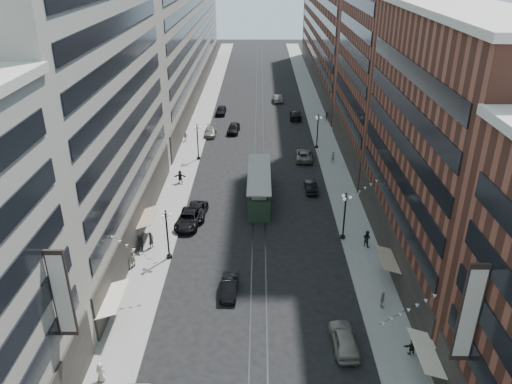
{
  "coord_description": "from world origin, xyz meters",
  "views": [
    {
      "loc": [
        0.03,
        -15.16,
        28.55
      ],
      "look_at": [
        -0.33,
        33.54,
        5.0
      ],
      "focal_mm": 35.0,
      "sensor_mm": 36.0,
      "label": 1
    }
  ],
  "objects_px": {
    "car_7": "(196,211)",
    "pedestrian_6": "(185,136)",
    "car_2": "(189,219)",
    "pedestrian_9": "(327,116)",
    "lamppost_sw_far": "(167,233)",
    "car_14": "(278,98)",
    "lamppost_se_mid": "(318,130)",
    "pedestrian_4": "(382,300)",
    "car_4": "(344,339)",
    "pedestrian_1": "(101,372)",
    "lamppost_se_far": "(345,214)",
    "car_11": "(304,155)",
    "pedestrian_extra_1": "(151,240)",
    "pedestrian_extra_0": "(133,259)",
    "lamppost_sw_mid": "(198,141)",
    "car_12": "(295,115)",
    "car_10": "(311,186)",
    "pedestrian_7": "(367,238)",
    "car_5": "(229,287)",
    "car_8": "(210,132)",
    "pedestrian_2": "(140,243)",
    "car_13": "(234,128)",
    "pedestrian_5": "(180,177)",
    "pedestrian_8": "(333,157)",
    "pedestrian_extra_2": "(412,346)",
    "car_9": "(221,110)",
    "streetcar": "(259,187)"
  },
  "relations": [
    {
      "from": "car_14",
      "to": "pedestrian_5",
      "type": "relative_size",
      "value": 2.61
    },
    {
      "from": "lamppost_se_mid",
      "to": "pedestrian_extra_0",
      "type": "xyz_separation_m",
      "value": [
        -21.69,
        -33.66,
        -2.02
      ]
    },
    {
      "from": "lamppost_sw_mid",
      "to": "car_13",
      "type": "bearing_deg",
      "value": 69.74
    },
    {
      "from": "car_7",
      "to": "pedestrian_6",
      "type": "height_order",
      "value": "pedestrian_6"
    },
    {
      "from": "car_2",
      "to": "pedestrian_9",
      "type": "distance_m",
      "value": 44.3
    },
    {
      "from": "car_12",
      "to": "pedestrian_1",
      "type": "bearing_deg",
      "value": 77.39
    },
    {
      "from": "car_4",
      "to": "pedestrian_extra_0",
      "type": "bearing_deg",
      "value": -32.12
    },
    {
      "from": "car_4",
      "to": "car_12",
      "type": "bearing_deg",
      "value": -92.59
    },
    {
      "from": "lamppost_se_mid",
      "to": "pedestrian_4",
      "type": "relative_size",
      "value": 3.34
    },
    {
      "from": "car_12",
      "to": "pedestrian_4",
      "type": "bearing_deg",
      "value": 97.5
    },
    {
      "from": "car_13",
      "to": "pedestrian_5",
      "type": "height_order",
      "value": "pedestrian_5"
    },
    {
      "from": "lamppost_sw_mid",
      "to": "car_4",
      "type": "height_order",
      "value": "lamppost_sw_mid"
    },
    {
      "from": "car_7",
      "to": "car_11",
      "type": "height_order",
      "value": "car_11"
    },
    {
      "from": "car_9",
      "to": "pedestrian_extra_0",
      "type": "height_order",
      "value": "pedestrian_extra_0"
    },
    {
      "from": "lamppost_se_far",
      "to": "car_4",
      "type": "height_order",
      "value": "lamppost_se_far"
    },
    {
      "from": "car_9",
      "to": "car_8",
      "type": "bearing_deg",
      "value": -92.28
    },
    {
      "from": "pedestrian_2",
      "to": "car_8",
      "type": "distance_m",
      "value": 37.13
    },
    {
      "from": "lamppost_sw_far",
      "to": "pedestrian_1",
      "type": "distance_m",
      "value": 16.59
    },
    {
      "from": "lamppost_se_mid",
      "to": "pedestrian_5",
      "type": "height_order",
      "value": "lamppost_se_mid"
    },
    {
      "from": "car_10",
      "to": "car_13",
      "type": "height_order",
      "value": "car_13"
    },
    {
      "from": "car_8",
      "to": "pedestrian_9",
      "type": "xyz_separation_m",
      "value": [
        20.9,
        8.14,
        0.24
      ]
    },
    {
      "from": "pedestrian_1",
      "to": "pedestrian_extra_1",
      "type": "bearing_deg",
      "value": -79.66
    },
    {
      "from": "lamppost_sw_far",
      "to": "car_14",
      "type": "bearing_deg",
      "value": 77.71
    },
    {
      "from": "pedestrian_6",
      "to": "pedestrian_extra_1",
      "type": "height_order",
      "value": "pedestrian_extra_1"
    },
    {
      "from": "car_4",
      "to": "lamppost_se_mid",
      "type": "bearing_deg",
      "value": -95.67
    },
    {
      "from": "car_5",
      "to": "car_14",
      "type": "bearing_deg",
      "value": 85.43
    },
    {
      "from": "car_2",
      "to": "pedestrian_2",
      "type": "bearing_deg",
      "value": -120.75
    },
    {
      "from": "lamppost_se_far",
      "to": "pedestrian_8",
      "type": "distance_m",
      "value": 22.05
    },
    {
      "from": "pedestrian_extra_0",
      "to": "pedestrian_4",
      "type": "bearing_deg",
      "value": 106.95
    },
    {
      "from": "pedestrian_7",
      "to": "pedestrian_extra_2",
      "type": "xyz_separation_m",
      "value": [
        0.5,
        -15.85,
        -0.18
      ]
    },
    {
      "from": "pedestrian_2",
      "to": "pedestrian_7",
      "type": "xyz_separation_m",
      "value": [
        23.85,
        1.15,
        0.0
      ]
    },
    {
      "from": "car_7",
      "to": "pedestrian_2",
      "type": "bearing_deg",
      "value": -119.29
    },
    {
      "from": "pedestrian_2",
      "to": "car_7",
      "type": "bearing_deg",
      "value": 74.27
    },
    {
      "from": "pedestrian_6",
      "to": "car_4",
      "type": "bearing_deg",
      "value": 101.29
    },
    {
      "from": "pedestrian_8",
      "to": "pedestrian_9",
      "type": "distance_m",
      "value": 20.51
    },
    {
      "from": "car_5",
      "to": "pedestrian_9",
      "type": "distance_m",
      "value": 54.14
    },
    {
      "from": "lamppost_sw_far",
      "to": "lamppost_sw_mid",
      "type": "relative_size",
      "value": 1.0
    },
    {
      "from": "car_2",
      "to": "car_10",
      "type": "bearing_deg",
      "value": 37.14
    },
    {
      "from": "lamppost_sw_far",
      "to": "pedestrian_extra_2",
      "type": "distance_m",
      "value": 25.16
    },
    {
      "from": "car_12",
      "to": "pedestrian_8",
      "type": "height_order",
      "value": "pedestrian_8"
    },
    {
      "from": "car_10",
      "to": "streetcar",
      "type": "bearing_deg",
      "value": 17.04
    },
    {
      "from": "lamppost_sw_mid",
      "to": "pedestrian_1",
      "type": "xyz_separation_m",
      "value": [
        -2.28,
        -43.3,
        -2.14
      ]
    },
    {
      "from": "pedestrian_1",
      "to": "car_10",
      "type": "bearing_deg",
      "value": -108.73
    },
    {
      "from": "pedestrian_5",
      "to": "pedestrian_extra_0",
      "type": "distance_m",
      "value": 20.15
    },
    {
      "from": "car_11",
      "to": "pedestrian_8",
      "type": "bearing_deg",
      "value": 164.98
    },
    {
      "from": "pedestrian_9",
      "to": "car_14",
      "type": "bearing_deg",
      "value": 111.77
    },
    {
      "from": "pedestrian_4",
      "to": "pedestrian_extra_2",
      "type": "bearing_deg",
      "value": -145.68
    },
    {
      "from": "car_5",
      "to": "car_8",
      "type": "xyz_separation_m",
      "value": [
        -5.69,
        43.81,
        -0.0
      ]
    },
    {
      "from": "car_10",
      "to": "pedestrian_7",
      "type": "distance_m",
      "value": 14.57
    },
    {
      "from": "pedestrian_8",
      "to": "pedestrian_1",
      "type": "bearing_deg",
      "value": 46.52
    }
  ]
}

